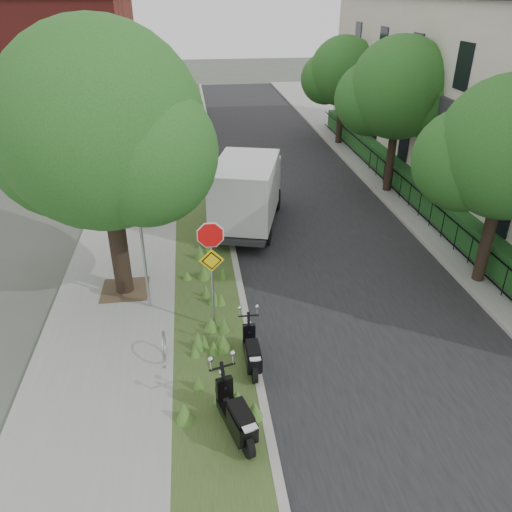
{
  "coord_description": "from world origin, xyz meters",
  "views": [
    {
      "loc": [
        -1.74,
        -10.52,
        8.22
      ],
      "look_at": [
        -0.04,
        2.25,
        1.3
      ],
      "focal_mm": 35.0,
      "sensor_mm": 36.0,
      "label": 1
    }
  ],
  "objects_px": {
    "box_truck": "(248,189)",
    "utility_cabinet": "(145,209)",
    "scooter_near": "(238,421)",
    "sign_assembly": "(211,255)",
    "scooter_far": "(252,356)"
  },
  "relations": [
    {
      "from": "sign_assembly",
      "to": "scooter_far",
      "type": "xyz_separation_m",
      "value": [
        0.8,
        -1.85,
        -1.81
      ]
    },
    {
      "from": "scooter_far",
      "to": "scooter_near",
      "type": "bearing_deg",
      "value": -105.13
    },
    {
      "from": "sign_assembly",
      "to": "box_truck",
      "type": "bearing_deg",
      "value": 75.54
    },
    {
      "from": "utility_cabinet",
      "to": "scooter_near",
      "type": "bearing_deg",
      "value": -77.14
    },
    {
      "from": "sign_assembly",
      "to": "utility_cabinet",
      "type": "xyz_separation_m",
      "value": [
        -2.27,
        7.19,
        -1.65
      ]
    },
    {
      "from": "box_truck",
      "to": "utility_cabinet",
      "type": "xyz_separation_m",
      "value": [
        -3.96,
        0.62,
        -0.86
      ]
    },
    {
      "from": "scooter_near",
      "to": "utility_cabinet",
      "type": "bearing_deg",
      "value": 102.86
    },
    {
      "from": "box_truck",
      "to": "utility_cabinet",
      "type": "height_order",
      "value": "box_truck"
    },
    {
      "from": "scooter_near",
      "to": "scooter_far",
      "type": "xyz_separation_m",
      "value": [
        0.54,
        2.01,
        -0.05
      ]
    },
    {
      "from": "sign_assembly",
      "to": "box_truck",
      "type": "height_order",
      "value": "sign_assembly"
    },
    {
      "from": "utility_cabinet",
      "to": "sign_assembly",
      "type": "bearing_deg",
      "value": -72.47
    },
    {
      "from": "box_truck",
      "to": "scooter_far",
      "type": "bearing_deg",
      "value": -96.06
    },
    {
      "from": "scooter_near",
      "to": "scooter_far",
      "type": "height_order",
      "value": "scooter_near"
    },
    {
      "from": "scooter_near",
      "to": "utility_cabinet",
      "type": "distance_m",
      "value": 11.34
    },
    {
      "from": "scooter_near",
      "to": "scooter_far",
      "type": "relative_size",
      "value": 1.11
    }
  ]
}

